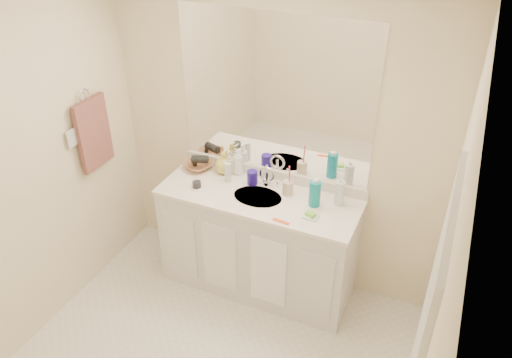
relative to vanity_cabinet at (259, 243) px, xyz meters
name	(u,v)px	position (x,y,z in m)	size (l,w,h in m)	color
ceiling	(162,20)	(0.00, -1.02, 1.97)	(2.60, 2.60, 0.02)	white
wall_back	(274,141)	(0.00, 0.28, 0.77)	(2.60, 0.02, 2.40)	#F7E7C1
wall_left	(9,189)	(-1.30, -1.02, 0.77)	(0.02, 2.60, 2.40)	#F7E7C1
wall_right	(427,315)	(1.30, -1.02, 0.77)	(0.02, 2.60, 2.40)	#F7E7C1
vanity_cabinet	(259,243)	(0.00, 0.00, 0.00)	(1.50, 0.55, 0.85)	silver
countertop	(259,197)	(0.00, 0.00, 0.44)	(1.52, 0.57, 0.03)	white
backsplash	(272,174)	(0.00, 0.26, 0.50)	(1.52, 0.03, 0.08)	silver
sink_basin	(258,198)	(0.00, -0.02, 0.44)	(0.37, 0.37, 0.02)	beige
faucet	(267,178)	(0.00, 0.16, 0.51)	(0.02, 0.02, 0.11)	silver
mirror	(274,97)	(0.00, 0.27, 1.14)	(1.48, 0.01, 1.20)	white
blue_mug	(252,177)	(-0.11, 0.13, 0.51)	(0.08, 0.08, 0.11)	#25148D
tan_cup	(288,188)	(0.19, 0.10, 0.51)	(0.08, 0.08, 0.11)	beige
toothbrush	(289,177)	(0.20, 0.10, 0.60)	(0.01, 0.01, 0.20)	#E23B64
mouthwash_bottle	(315,194)	(0.42, 0.05, 0.55)	(0.08, 0.08, 0.20)	#0C8498
clear_pump_bottle	(339,193)	(0.57, 0.13, 0.55)	(0.07, 0.07, 0.18)	silver
soap_dish	(311,216)	(0.44, -0.10, 0.46)	(0.11, 0.09, 0.01)	white
green_soap	(311,214)	(0.44, -0.10, 0.48)	(0.07, 0.05, 0.02)	#86EA39
orange_comb	(281,221)	(0.27, -0.24, 0.46)	(0.13, 0.03, 0.01)	#F55119
dark_jar	(197,184)	(-0.48, -0.09, 0.48)	(0.07, 0.07, 0.05)	#222326
extra_white_bottle	(228,172)	(-0.30, 0.08, 0.53)	(0.05, 0.05, 0.16)	silver
soap_bottle_white	(238,162)	(-0.27, 0.22, 0.56)	(0.08, 0.08, 0.21)	white
soap_bottle_cream	(229,162)	(-0.35, 0.21, 0.55)	(0.09, 0.09, 0.19)	beige
soap_bottle_yellow	(223,162)	(-0.39, 0.19, 0.55)	(0.14, 0.14, 0.18)	#D5C853
wicker_basket	(198,165)	(-0.60, 0.16, 0.48)	(0.22, 0.22, 0.06)	#9D653F
hair_dryer	(200,159)	(-0.58, 0.16, 0.54)	(0.07, 0.07, 0.13)	black
towel_ring	(84,96)	(-1.27, -0.25, 1.12)	(0.11, 0.11, 0.01)	silver
hand_towel	(94,134)	(-1.25, -0.25, 0.82)	(0.04, 0.32, 0.55)	brown
switch_plate	(72,138)	(-1.27, -0.45, 0.88)	(0.01, 0.09, 0.13)	silver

